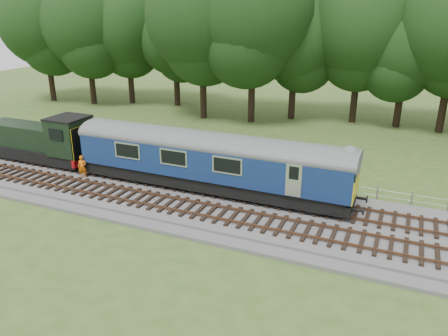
% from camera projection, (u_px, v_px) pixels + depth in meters
% --- Properties ---
extents(ground, '(120.00, 120.00, 0.00)m').
position_uv_depth(ground, '(201.00, 203.00, 27.18)').
color(ground, '#385820').
rests_on(ground, ground).
extents(ballast, '(70.00, 7.00, 0.35)m').
position_uv_depth(ballast, '(201.00, 201.00, 27.11)').
color(ballast, '#4C4C4F').
rests_on(ballast, ground).
extents(track_north, '(67.20, 2.40, 0.21)m').
position_uv_depth(track_north, '(211.00, 189.00, 28.23)').
color(track_north, black).
rests_on(track_north, ballast).
extents(track_south, '(67.20, 2.40, 0.21)m').
position_uv_depth(track_south, '(189.00, 207.00, 25.65)').
color(track_south, black).
rests_on(track_south, ballast).
extents(fence, '(64.00, 0.12, 1.00)m').
position_uv_depth(fence, '(229.00, 178.00, 31.05)').
color(fence, '#6B6054').
rests_on(fence, ground).
extents(tree_line, '(70.00, 8.00, 18.00)m').
position_uv_depth(tree_line, '(293.00, 122.00, 46.09)').
color(tree_line, black).
rests_on(tree_line, ground).
extents(dmu_railcar, '(18.05, 2.86, 3.88)m').
position_uv_depth(dmu_railcar, '(210.00, 157.00, 27.48)').
color(dmu_railcar, black).
rests_on(dmu_railcar, ground).
extents(shunter_loco, '(8.92, 2.60, 3.38)m').
position_uv_depth(shunter_loco, '(43.00, 141.00, 32.86)').
color(shunter_loco, black).
rests_on(shunter_loco, ground).
extents(worker, '(0.68, 0.59, 1.58)m').
position_uv_depth(worker, '(82.00, 167.00, 30.00)').
color(worker, orange).
rests_on(worker, ballast).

